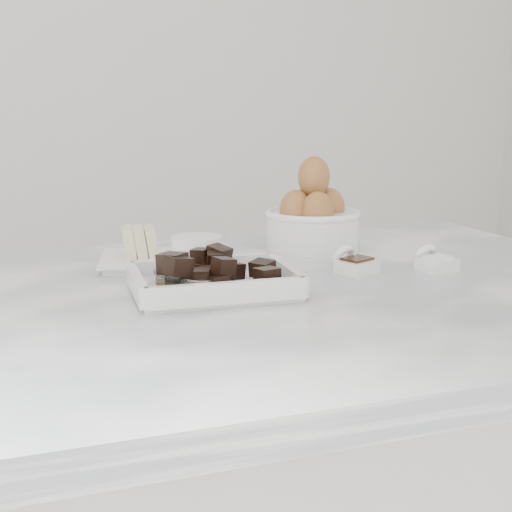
{
  "coord_description": "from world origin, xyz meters",
  "views": [
    {
      "loc": [
        -0.31,
        -0.91,
        1.19
      ],
      "look_at": [
        0.02,
        0.03,
        0.98
      ],
      "focal_mm": 50.0,
      "sensor_mm": 36.0,
      "label": 1
    }
  ],
  "objects_px": {
    "honey_bowl": "(182,279)",
    "butter_plate": "(148,253)",
    "egg_bowl": "(312,219)",
    "salt_spoon": "(434,261)",
    "sugar_ramekin": "(197,250)",
    "vanilla_spoon": "(353,263)",
    "chocolate_dish": "(214,276)",
    "zest_bowl": "(203,285)"
  },
  "relations": [
    {
      "from": "honey_bowl",
      "to": "butter_plate",
      "type": "bearing_deg",
      "value": 94.08
    },
    {
      "from": "egg_bowl",
      "to": "salt_spoon",
      "type": "height_order",
      "value": "egg_bowl"
    },
    {
      "from": "sugar_ramekin",
      "to": "vanilla_spoon",
      "type": "distance_m",
      "value": 0.25
    },
    {
      "from": "salt_spoon",
      "to": "egg_bowl",
      "type": "bearing_deg",
      "value": 116.66
    },
    {
      "from": "honey_bowl",
      "to": "salt_spoon",
      "type": "relative_size",
      "value": 1.05
    },
    {
      "from": "honey_bowl",
      "to": "vanilla_spoon",
      "type": "height_order",
      "value": "vanilla_spoon"
    },
    {
      "from": "chocolate_dish",
      "to": "butter_plate",
      "type": "height_order",
      "value": "butter_plate"
    },
    {
      "from": "honey_bowl",
      "to": "zest_bowl",
      "type": "relative_size",
      "value": 1.15
    },
    {
      "from": "chocolate_dish",
      "to": "butter_plate",
      "type": "relative_size",
      "value": 1.26
    },
    {
      "from": "sugar_ramekin",
      "to": "honey_bowl",
      "type": "bearing_deg",
      "value": -112.14
    },
    {
      "from": "zest_bowl",
      "to": "egg_bowl",
      "type": "bearing_deg",
      "value": 42.78
    },
    {
      "from": "honey_bowl",
      "to": "zest_bowl",
      "type": "distance_m",
      "value": 0.04
    },
    {
      "from": "butter_plate",
      "to": "egg_bowl",
      "type": "distance_m",
      "value": 0.31
    },
    {
      "from": "chocolate_dish",
      "to": "egg_bowl",
      "type": "bearing_deg",
      "value": 43.4
    },
    {
      "from": "egg_bowl",
      "to": "zest_bowl",
      "type": "bearing_deg",
      "value": -137.22
    },
    {
      "from": "honey_bowl",
      "to": "zest_bowl",
      "type": "height_order",
      "value": "honey_bowl"
    },
    {
      "from": "vanilla_spoon",
      "to": "zest_bowl",
      "type": "bearing_deg",
      "value": -167.26
    },
    {
      "from": "sugar_ramekin",
      "to": "zest_bowl",
      "type": "distance_m",
      "value": 0.18
    },
    {
      "from": "chocolate_dish",
      "to": "honey_bowl",
      "type": "xyz_separation_m",
      "value": [
        -0.04,
        0.02,
        -0.01
      ]
    },
    {
      "from": "sugar_ramekin",
      "to": "honey_bowl",
      "type": "distance_m",
      "value": 0.16
    },
    {
      "from": "zest_bowl",
      "to": "sugar_ramekin",
      "type": "bearing_deg",
      "value": 77.88
    },
    {
      "from": "butter_plate",
      "to": "honey_bowl",
      "type": "relative_size",
      "value": 2.34
    },
    {
      "from": "zest_bowl",
      "to": "vanilla_spoon",
      "type": "bearing_deg",
      "value": 12.74
    },
    {
      "from": "chocolate_dish",
      "to": "salt_spoon",
      "type": "xyz_separation_m",
      "value": [
        0.36,
        0.02,
        -0.01
      ]
    },
    {
      "from": "egg_bowl",
      "to": "zest_bowl",
      "type": "height_order",
      "value": "egg_bowl"
    },
    {
      "from": "chocolate_dish",
      "to": "salt_spoon",
      "type": "distance_m",
      "value": 0.36
    },
    {
      "from": "egg_bowl",
      "to": "vanilla_spoon",
      "type": "bearing_deg",
      "value": -94.83
    },
    {
      "from": "chocolate_dish",
      "to": "sugar_ramekin",
      "type": "bearing_deg",
      "value": 82.96
    },
    {
      "from": "egg_bowl",
      "to": "butter_plate",
      "type": "bearing_deg",
      "value": -173.14
    },
    {
      "from": "honey_bowl",
      "to": "salt_spoon",
      "type": "xyz_separation_m",
      "value": [
        0.4,
        -0.0,
        -0.0
      ]
    },
    {
      "from": "butter_plate",
      "to": "vanilla_spoon",
      "type": "relative_size",
      "value": 2.2
    },
    {
      "from": "chocolate_dish",
      "to": "sugar_ramekin",
      "type": "height_order",
      "value": "chocolate_dish"
    },
    {
      "from": "vanilla_spoon",
      "to": "salt_spoon",
      "type": "xyz_separation_m",
      "value": [
        0.13,
        -0.03,
        -0.0
      ]
    },
    {
      "from": "honey_bowl",
      "to": "vanilla_spoon",
      "type": "bearing_deg",
      "value": 4.96
    },
    {
      "from": "butter_plate",
      "to": "zest_bowl",
      "type": "distance_m",
      "value": 0.22
    },
    {
      "from": "butter_plate",
      "to": "zest_bowl",
      "type": "bearing_deg",
      "value": -81.02
    },
    {
      "from": "butter_plate",
      "to": "honey_bowl",
      "type": "xyz_separation_m",
      "value": [
        0.01,
        -0.18,
        -0.0
      ]
    },
    {
      "from": "zest_bowl",
      "to": "vanilla_spoon",
      "type": "distance_m",
      "value": 0.26
    },
    {
      "from": "butter_plate",
      "to": "egg_bowl",
      "type": "relative_size",
      "value": 1.06
    },
    {
      "from": "sugar_ramekin",
      "to": "butter_plate",
      "type": "bearing_deg",
      "value": 155.11
    },
    {
      "from": "sugar_ramekin",
      "to": "salt_spoon",
      "type": "relative_size",
      "value": 1.1
    },
    {
      "from": "chocolate_dish",
      "to": "egg_bowl",
      "type": "xyz_separation_m",
      "value": [
        0.25,
        0.24,
        0.03
      ]
    }
  ]
}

